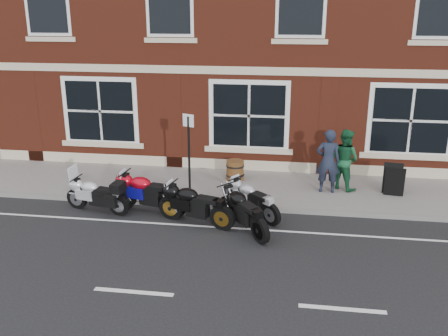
{
  "coord_description": "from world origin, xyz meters",
  "views": [
    {
      "loc": [
        2.99,
        -11.18,
        5.34
      ],
      "look_at": [
        1.12,
        1.6,
        1.12
      ],
      "focal_mm": 40.0,
      "sensor_mm": 36.0,
      "label": 1
    }
  ],
  "objects_px": {
    "moto_sport_red": "(148,192)",
    "moto_naked_black": "(244,209)",
    "pedestrian_right": "(345,159)",
    "barrel_planter": "(235,170)",
    "pedestrian_left": "(328,161)",
    "parking_sign": "(189,151)",
    "moto_sport_black": "(195,203)",
    "moto_sport_silver": "(253,198)",
    "moto_touring_silver": "(96,193)",
    "a_board_sign": "(394,180)"
  },
  "relations": [
    {
      "from": "a_board_sign",
      "to": "parking_sign",
      "type": "relative_size",
      "value": 0.37
    },
    {
      "from": "moto_touring_silver",
      "to": "moto_sport_black",
      "type": "relative_size",
      "value": 0.91
    },
    {
      "from": "moto_sport_silver",
      "to": "a_board_sign",
      "type": "bearing_deg",
      "value": -21.81
    },
    {
      "from": "parking_sign",
      "to": "a_board_sign",
      "type": "bearing_deg",
      "value": 33.6
    },
    {
      "from": "barrel_planter",
      "to": "parking_sign",
      "type": "bearing_deg",
      "value": -120.41
    },
    {
      "from": "moto_touring_silver",
      "to": "moto_sport_black",
      "type": "height_order",
      "value": "moto_touring_silver"
    },
    {
      "from": "moto_sport_black",
      "to": "pedestrian_left",
      "type": "xyz_separation_m",
      "value": [
        3.42,
        2.53,
        0.5
      ]
    },
    {
      "from": "pedestrian_left",
      "to": "a_board_sign",
      "type": "xyz_separation_m",
      "value": [
        1.88,
        0.01,
        -0.49
      ]
    },
    {
      "from": "moto_sport_red",
      "to": "pedestrian_right",
      "type": "relative_size",
      "value": 1.21
    },
    {
      "from": "pedestrian_left",
      "to": "moto_sport_silver",
      "type": "bearing_deg",
      "value": 42.42
    },
    {
      "from": "moto_sport_red",
      "to": "moto_sport_silver",
      "type": "bearing_deg",
      "value": -74.93
    },
    {
      "from": "pedestrian_right",
      "to": "barrel_planter",
      "type": "bearing_deg",
      "value": 34.69
    },
    {
      "from": "moto_touring_silver",
      "to": "moto_naked_black",
      "type": "height_order",
      "value": "moto_touring_silver"
    },
    {
      "from": "moto_sport_black",
      "to": "barrel_planter",
      "type": "xyz_separation_m",
      "value": [
        0.63,
        3.17,
        -0.12
      ]
    },
    {
      "from": "moto_sport_red",
      "to": "pedestrian_left",
      "type": "xyz_separation_m",
      "value": [
        4.82,
        1.94,
        0.48
      ]
    },
    {
      "from": "a_board_sign",
      "to": "barrel_planter",
      "type": "xyz_separation_m",
      "value": [
        -4.67,
        0.64,
        -0.14
      ]
    },
    {
      "from": "moto_sport_red",
      "to": "parking_sign",
      "type": "height_order",
      "value": "parking_sign"
    },
    {
      "from": "moto_sport_black",
      "to": "moto_naked_black",
      "type": "height_order",
      "value": "moto_naked_black"
    },
    {
      "from": "barrel_planter",
      "to": "parking_sign",
      "type": "relative_size",
      "value": 0.26
    },
    {
      "from": "pedestrian_right",
      "to": "a_board_sign",
      "type": "height_order",
      "value": "pedestrian_right"
    },
    {
      "from": "parking_sign",
      "to": "moto_sport_red",
      "type": "bearing_deg",
      "value": -119.22
    },
    {
      "from": "moto_sport_black",
      "to": "parking_sign",
      "type": "relative_size",
      "value": 0.86
    },
    {
      "from": "moto_naked_black",
      "to": "pedestrian_left",
      "type": "distance_m",
      "value": 3.51
    },
    {
      "from": "moto_sport_red",
      "to": "moto_naked_black",
      "type": "bearing_deg",
      "value": -93.54
    },
    {
      "from": "pedestrian_right",
      "to": "a_board_sign",
      "type": "xyz_separation_m",
      "value": [
        1.38,
        -0.35,
        -0.46
      ]
    },
    {
      "from": "a_board_sign",
      "to": "parking_sign",
      "type": "bearing_deg",
      "value": -159.69
    },
    {
      "from": "moto_sport_red",
      "to": "parking_sign",
      "type": "relative_size",
      "value": 0.9
    },
    {
      "from": "pedestrian_right",
      "to": "parking_sign",
      "type": "height_order",
      "value": "parking_sign"
    },
    {
      "from": "moto_naked_black",
      "to": "pedestrian_right",
      "type": "bearing_deg",
      "value": 12.27
    },
    {
      "from": "a_board_sign",
      "to": "moto_sport_black",
      "type": "bearing_deg",
      "value": -145.64
    },
    {
      "from": "pedestrian_right",
      "to": "parking_sign",
      "type": "bearing_deg",
      "value": 58.95
    },
    {
      "from": "moto_sport_red",
      "to": "barrel_planter",
      "type": "height_order",
      "value": "moto_sport_red"
    },
    {
      "from": "a_board_sign",
      "to": "parking_sign",
      "type": "distance_m",
      "value": 5.92
    },
    {
      "from": "barrel_planter",
      "to": "moto_touring_silver",
      "type": "bearing_deg",
      "value": -141.36
    },
    {
      "from": "pedestrian_left",
      "to": "moto_sport_red",
      "type": "bearing_deg",
      "value": 21.88
    },
    {
      "from": "a_board_sign",
      "to": "barrel_planter",
      "type": "height_order",
      "value": "a_board_sign"
    },
    {
      "from": "moto_naked_black",
      "to": "pedestrian_right",
      "type": "distance_m",
      "value": 4.09
    },
    {
      "from": "moto_sport_black",
      "to": "pedestrian_right",
      "type": "distance_m",
      "value": 4.89
    },
    {
      "from": "moto_naked_black",
      "to": "parking_sign",
      "type": "bearing_deg",
      "value": 100.19
    },
    {
      "from": "pedestrian_left",
      "to": "parking_sign",
      "type": "bearing_deg",
      "value": 16.73
    },
    {
      "from": "moto_sport_black",
      "to": "pedestrian_left",
      "type": "bearing_deg",
      "value": -35.65
    },
    {
      "from": "moto_sport_black",
      "to": "moto_sport_silver",
      "type": "height_order",
      "value": "moto_sport_black"
    },
    {
      "from": "moto_sport_black",
      "to": "moto_sport_silver",
      "type": "bearing_deg",
      "value": -46.0
    },
    {
      "from": "moto_naked_black",
      "to": "pedestrian_left",
      "type": "height_order",
      "value": "pedestrian_left"
    },
    {
      "from": "moto_sport_silver",
      "to": "parking_sign",
      "type": "bearing_deg",
      "value": 112.75
    },
    {
      "from": "moto_sport_silver",
      "to": "a_board_sign",
      "type": "xyz_separation_m",
      "value": [
        3.89,
        1.84,
        0.06
      ]
    },
    {
      "from": "barrel_planter",
      "to": "moto_sport_red",
      "type": "bearing_deg",
      "value": -128.19
    },
    {
      "from": "parking_sign",
      "to": "pedestrian_right",
      "type": "bearing_deg",
      "value": 41.32
    },
    {
      "from": "moto_touring_silver",
      "to": "pedestrian_left",
      "type": "height_order",
      "value": "pedestrian_left"
    },
    {
      "from": "moto_touring_silver",
      "to": "moto_sport_red",
      "type": "bearing_deg",
      "value": -70.72
    }
  ]
}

